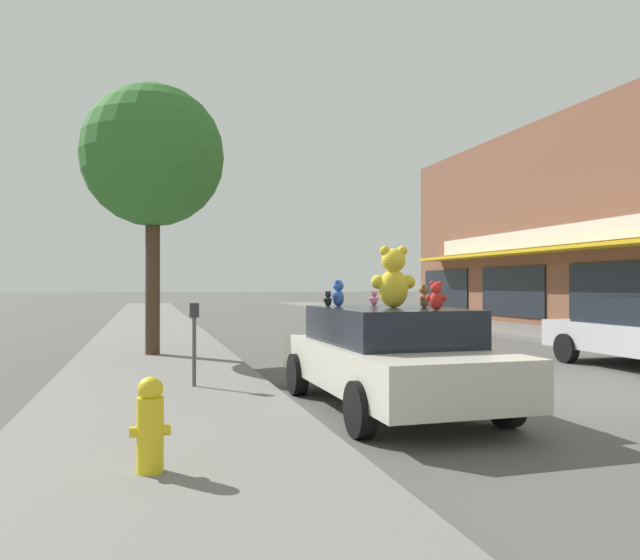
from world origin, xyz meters
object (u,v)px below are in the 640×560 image
Objects in this scene: plush_art_car at (388,355)px; teddy_bear_brown at (424,296)px; teddy_bear_blue at (338,294)px; fire_hydrant at (150,424)px; street_tree at (153,157)px; teddy_bear_pink at (374,298)px; teddy_bear_black at (328,299)px; parking_meter at (194,333)px; teddy_bear_red at (436,296)px; teddy_bear_giant at (393,278)px.

teddy_bear_brown is (0.52, -0.01, 0.79)m from plush_art_car.
fire_hydrant is (-2.62, -3.16, -1.03)m from teddy_bear_blue.
street_tree reaches higher than fire_hydrant.
teddy_bear_pink reaches higher than fire_hydrant.
fire_hydrant is (-2.46, -3.17, -0.95)m from teddy_bear_black.
teddy_bear_blue is at bearing 127.92° from plush_art_car.
teddy_bear_pink is 0.18× the size of parking_meter.
teddy_bear_black is 7.00m from street_tree.
teddy_bear_red is 1.69m from teddy_bear_blue.
teddy_bear_black is 0.62× the size of teddy_bear_red.
parking_meter is (0.57, -4.68, -3.59)m from street_tree.
teddy_bear_brown is 1.36m from teddy_bear_black.
teddy_bear_red is at bearing 67.84° from teddy_bear_blue.
street_tree is at bearing -100.25° from teddy_bear_black.
teddy_bear_giant is 2.19× the size of teddy_bear_blue.
fire_hydrant is 4.40m from parking_meter.
teddy_bear_giant reaches higher than teddy_bear_brown.
plush_art_car is 8.10m from street_tree.
fire_hydrant is at bearing 19.86° from teddy_bear_black.
plush_art_car is at bearing 8.66° from teddy_bear_giant.
plush_art_car is 0.75× the size of street_tree.
teddy_bear_giant is 1.06× the size of fire_hydrant.
teddy_bear_brown is at bearing -77.48° from teddy_bear_red.
teddy_bear_black is at bearing -55.94° from teddy_bear_blue.
street_tree is at bearing -117.54° from teddy_bear_blue.
teddy_bear_blue is at bearing -31.14° from parking_meter.
teddy_bear_blue is at bearing -66.77° from street_tree.
fire_hydrant is (-0.10, -9.01, -4.01)m from street_tree.
teddy_bear_red is (0.30, -0.84, 0.81)m from plush_art_car.
teddy_bear_black is at bearing 134.64° from plush_art_car.
teddy_bear_pink is at bearing 80.12° from plush_art_car.
street_tree is at bearing 89.34° from fire_hydrant.
teddy_bear_black is at bearing -32.91° from parking_meter.
teddy_bear_pink is 0.70× the size of teddy_bear_brown.
teddy_bear_giant reaches higher than fire_hydrant.
teddy_bear_giant is at bearing -64.51° from street_tree.
fire_hydrant is at bearing -98.85° from parking_meter.
teddy_bear_giant is 0.90m from teddy_bear_blue.
teddy_bear_brown reaches higher than plush_art_car.
teddy_bear_blue is (-0.66, -0.32, 0.08)m from teddy_bear_pink.
parking_meter is at bearing -65.20° from teddy_bear_black.
teddy_bear_pink is 1.00× the size of teddy_bear_black.
teddy_bear_blue is 0.48× the size of fire_hydrant.
street_tree is at bearing -38.07° from teddy_bear_red.
parking_meter is at bearing -87.79° from teddy_bear_brown.
fire_hydrant is (-3.65, -2.51, -1.00)m from teddy_bear_brown.
teddy_bear_red is at bearing 26.10° from fire_hydrant.
teddy_bear_pink is 0.59× the size of teddy_bear_blue.
teddy_bear_brown is 0.86m from teddy_bear_red.
teddy_bear_black reaches higher than plush_art_car.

